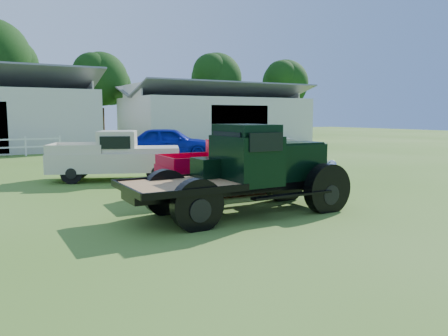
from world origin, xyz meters
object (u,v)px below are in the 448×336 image
red_pickup (232,166)px  misc_car_blue (170,142)px  vintage_flatbed (242,169)px  white_pickup (115,156)px  misc_car_grey (264,142)px

red_pickup → misc_car_blue: size_ratio=0.91×
misc_car_blue → vintage_flatbed: bearing=-167.5°
red_pickup → vintage_flatbed: bearing=-113.3°
red_pickup → misc_car_blue: bearing=78.9°
white_pickup → misc_car_grey: (11.91, 7.12, -0.20)m
misc_car_grey → white_pickup: bearing=136.7°
white_pickup → misc_car_blue: (5.33, 7.34, -0.03)m
misc_car_blue → white_pickup: bearing=172.5°
misc_car_blue → red_pickup: bearing=-165.2°
white_pickup → vintage_flatbed: bearing=-59.1°
red_pickup → white_pickup: (-2.39, 4.76, 0.05)m
red_pickup → white_pickup: size_ratio=0.95×
vintage_flatbed → white_pickup: (-1.14, 7.35, -0.21)m
misc_car_blue → misc_car_grey: 6.58m
vintage_flatbed → white_pickup: size_ratio=1.13×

